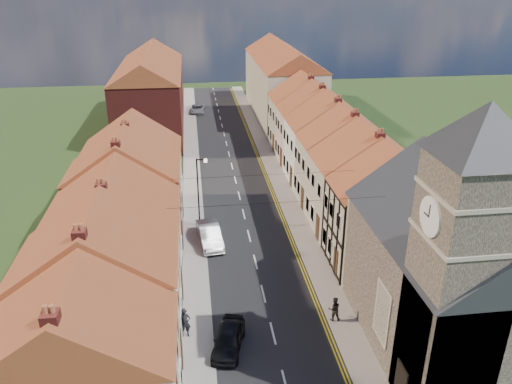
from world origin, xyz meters
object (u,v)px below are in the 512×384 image
at_px(church, 462,261).
at_px(car_mid, 210,235).
at_px(pedestrian_left, 185,323).
at_px(car_near, 228,339).
at_px(pedestrian_right, 334,309).
at_px(lamppost, 199,189).
at_px(car_distant, 197,109).

bearing_deg(church, car_mid, 132.15).
xyz_separation_m(car_mid, pedestrian_left, (-1.90, -10.86, 0.29)).
bearing_deg(car_near, car_mid, 107.18).
distance_m(church, car_near, 13.25).
bearing_deg(pedestrian_left, car_near, -29.48).
bearing_deg(car_mid, church, -54.64).
distance_m(church, pedestrian_right, 8.13).
bearing_deg(pedestrian_right, lamppost, -55.90).
relative_size(pedestrian_left, pedestrian_right, 1.17).
bearing_deg(car_distant, lamppost, -85.12).
xyz_separation_m(car_mid, car_distant, (0.00, 40.19, -0.15)).
bearing_deg(church, car_near, 171.55).
distance_m(car_near, pedestrian_left, 2.73).
xyz_separation_m(lamppost, car_distant, (0.61, 37.39, -2.94)).
bearing_deg(pedestrian_left, car_distant, 85.34).
bearing_deg(car_mid, pedestrian_right, -63.09).
xyz_separation_m(car_near, pedestrian_right, (6.53, 1.53, 0.26)).
height_order(church, pedestrian_left, church).
relative_size(church, pedestrian_left, 8.25).
bearing_deg(car_near, car_distant, 105.32).
xyz_separation_m(car_near, car_mid, (-0.51, 12.09, 0.10)).
bearing_deg(pedestrian_left, car_mid, 77.55).
height_order(church, car_distant, church).
xyz_separation_m(pedestrian_left, pedestrian_right, (8.94, 0.30, -0.13)).
bearing_deg(pedestrian_right, church, 153.24).
distance_m(church, car_mid, 19.41).
height_order(car_near, pedestrian_left, pedestrian_left).
relative_size(lamppost, pedestrian_left, 3.26).
relative_size(car_near, car_distant, 0.88).
distance_m(car_near, car_mid, 12.10).
xyz_separation_m(lamppost, pedestrian_right, (7.65, -13.36, -2.63)).
relative_size(church, pedestrian_right, 9.63).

